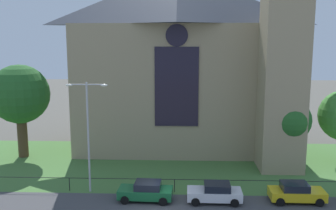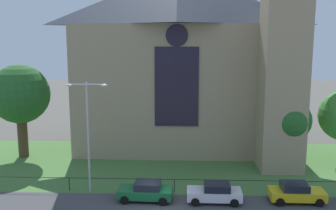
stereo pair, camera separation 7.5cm
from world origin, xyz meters
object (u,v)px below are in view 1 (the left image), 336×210
at_px(church_building, 184,58).
at_px(parked_car_yellow, 296,192).
at_px(tree_right_near, 290,121).
at_px(parked_car_green, 146,191).
at_px(streetlamp_near, 88,124).
at_px(tree_left_far, 20,95).
at_px(parked_car_white, 215,193).

xyz_separation_m(church_building, parked_car_yellow, (8.71, -15.27, -9.53)).
height_order(tree_right_near, parked_car_yellow, tree_right_near).
distance_m(church_building, tree_right_near, 13.80).
bearing_deg(church_building, parked_car_green, -100.85).
relative_size(parked_car_green, parked_car_yellow, 1.02).
height_order(church_building, parked_car_green, church_building).
distance_m(tree_right_near, streetlamp_near, 18.82).
bearing_deg(tree_left_far, parked_car_green, -37.43).
bearing_deg(parked_car_green, tree_left_far, -34.72).
bearing_deg(streetlamp_near, parked_car_yellow, -4.79).
relative_size(church_building, streetlamp_near, 2.85).
height_order(tree_left_far, tree_right_near, tree_left_far).
relative_size(streetlamp_near, parked_car_yellow, 2.17).
bearing_deg(parked_car_yellow, streetlamp_near, 174.99).
distance_m(church_building, parked_car_white, 18.39).
distance_m(streetlamp_near, parked_car_green, 7.09).
bearing_deg(tree_right_near, church_building, 142.17).
bearing_deg(tree_right_near, parked_car_green, -149.33).
height_order(streetlamp_near, parked_car_green, streetlamp_near).
height_order(parked_car_white, parked_car_yellow, same).
xyz_separation_m(streetlamp_near, parked_car_yellow, (16.47, -1.38, -4.98)).
distance_m(church_building, tree_left_far, 18.14).
distance_m(streetlamp_near, parked_car_white, 11.44).
bearing_deg(streetlamp_near, tree_left_far, 135.35).
bearing_deg(church_building, parked_car_yellow, -60.29).
xyz_separation_m(church_building, tree_left_far, (-17.18, -4.59, -3.59)).
bearing_deg(parked_car_green, church_building, -98.14).
bearing_deg(parked_car_yellow, parked_car_white, -177.67).
xyz_separation_m(tree_right_near, parked_car_yellow, (-1.30, -7.49, -4.07)).
height_order(tree_left_far, parked_car_yellow, tree_left_far).
relative_size(tree_left_far, parked_car_green, 2.30).
xyz_separation_m(tree_left_far, parked_car_yellow, (25.89, -10.68, -5.94)).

